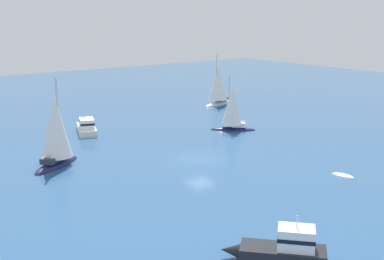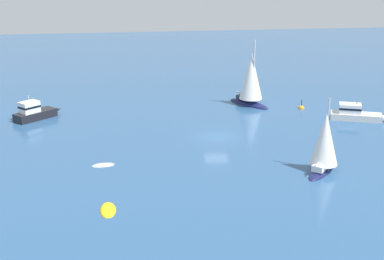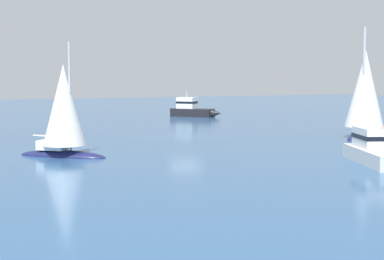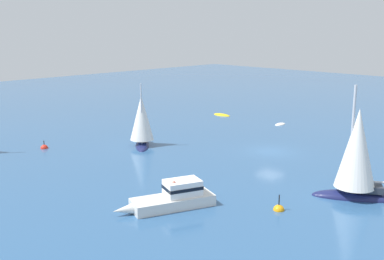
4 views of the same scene
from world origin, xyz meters
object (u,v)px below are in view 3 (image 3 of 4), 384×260
(powerboat_1, at_px, (192,109))
(sloop, at_px, (365,99))
(yacht, at_px, (63,114))
(powerboat, at_px, (378,150))
(skiff, at_px, (67,127))

(powerboat_1, height_order, sloop, sloop)
(yacht, bearing_deg, powerboat, 8.08)
(powerboat, xyz_separation_m, sloop, (-10.59, 8.07, 2.23))
(powerboat_1, bearing_deg, yacht, -78.13)
(skiff, height_order, yacht, yacht)
(powerboat, relative_size, sloop, 0.81)
(yacht, height_order, sloop, sloop)
(powerboat, height_order, skiff, powerboat)
(skiff, bearing_deg, yacht, 160.66)
(yacht, bearing_deg, skiff, 118.44)
(powerboat_1, relative_size, sloop, 0.62)
(powerboat, xyz_separation_m, yacht, (-9.39, -14.92, 1.75))
(skiff, height_order, powerboat_1, powerboat_1)
(powerboat, distance_m, sloop, 13.50)
(skiff, bearing_deg, powerboat, -166.90)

